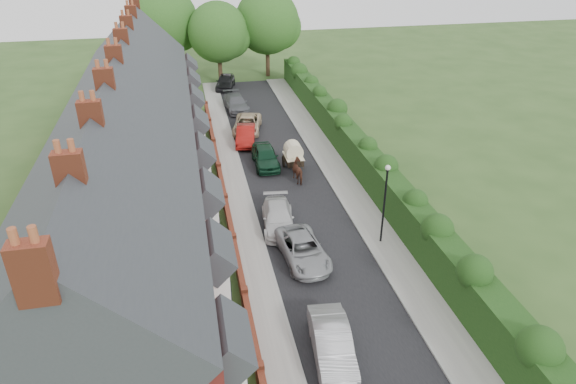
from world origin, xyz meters
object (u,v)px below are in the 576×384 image
car_silver_b (303,250)px  car_silver_a (332,344)px  car_white (278,218)px  car_green (265,156)px  car_grey (236,103)px  horse (299,171)px  car_beige (247,124)px  car_red (246,135)px  horse_cart (293,154)px  car_black (225,82)px  lamppost (385,195)px

car_silver_b → car_silver_a: bearing=-98.3°
car_white → car_green: size_ratio=1.02×
car_grey → horse: bearing=-85.3°
car_silver_b → car_white: 3.83m
car_silver_a → horse: bearing=87.6°
car_green → car_beige: size_ratio=0.91×
car_red → horse: horse is taller
car_silver_b → car_grey: size_ratio=0.96×
car_silver_a → horse_cart: bearing=88.5°
car_silver_a → car_white: 11.20m
car_white → horse_cart: size_ratio=1.51×
car_silver_b → car_red: (-0.90, 17.90, 0.05)m
car_black → car_silver_b: bearing=-75.4°
car_white → car_green: (0.72, 9.20, 0.10)m
car_grey → horse: horse is taller
horse_cart → car_red: bearing=115.9°
car_silver_b → car_green: size_ratio=1.07×
car_black → horse_cart: (3.09, -22.57, 0.49)m
horse → car_green: bearing=-66.4°
car_white → car_black: bearing=97.1°
lamppost → car_grey: bearing=102.5°
car_black → horse_cart: size_ratio=1.50×
car_black → lamppost: bearing=-67.0°
lamppost → car_red: size_ratio=1.16×
car_silver_a → horse_cart: 19.49m
car_green → car_grey: bearing=93.8°
car_red → horse_cart: size_ratio=1.42×
car_silver_b → car_red: 17.92m
horse_cart → car_grey: bearing=100.5°
car_beige → horse_cart: 9.02m
car_silver_a → car_silver_b: size_ratio=0.94×
car_white → horse: (2.74, 6.04, 0.13)m
car_black → horse: bearing=-70.1°
car_grey → horse_cart: (2.75, -14.86, 0.55)m
car_green → horse_cart: size_ratio=1.48×
car_silver_a → car_black: bearing=96.6°
car_white → car_beige: car_beige is taller
lamppost → car_red: bearing=109.0°
car_silver_b → horse_cart: (2.01, 11.89, 0.61)m
car_silver_a → car_red: (-0.49, 25.34, -0.03)m
car_white → horse: size_ratio=2.44×
horse_cart → car_beige: bearing=105.7°
car_black → car_green: bearing=-74.3°
car_silver_b → car_red: car_red is taller
car_grey → car_black: car_black is taller
car_white → car_black: car_black is taller
lamppost → horse: bearing=108.3°
car_red → car_grey: (0.16, 8.85, 0.01)m
car_silver_b → car_beige: bearing=86.1°
car_beige → car_grey: bearing=106.0°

